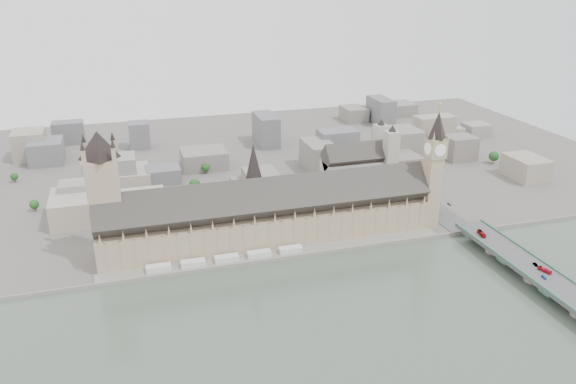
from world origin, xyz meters
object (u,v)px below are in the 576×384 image
object	(u,v)px
victoria_tower	(104,191)
car_approach	(449,204)
westminster_abbey	(359,169)
palace_of_westminster	(269,215)
car_blue	(544,277)
westminster_bridge	(526,270)
red_bus_south	(545,270)
car_silver	(535,264)
red_bus_north	(482,234)
elizabeth_tower	(434,162)

from	to	relation	value
victoria_tower	car_approach	size ratio (longest dim) A/B	19.16
westminster_abbey	car_approach	world-z (taller)	westminster_abbey
palace_of_westminster	victoria_tower	bearing A→B (deg)	177.04
palace_of_westminster	car_blue	xyz separation A→B (m)	(158.88, -127.93, -11.65)
westminster_bridge	car_blue	xyz separation A→B (m)	(-3.12, -20.73, 5.93)
victoria_tower	red_bus_south	xyz separation A→B (m)	(287.13, -127.17, -43.55)
car_silver	victoria_tower	bearing A→B (deg)	170.02
red_bus_north	palace_of_westminster	bearing A→B (deg)	170.08
elizabeth_tower	westminster_abbey	distance (m)	96.91
victoria_tower	red_bus_south	world-z (taller)	victoria_tower
elizabeth_tower	victoria_tower	xyz separation A→B (m)	(-260.00, 18.00, -2.88)
elizabeth_tower	car_silver	size ratio (longest dim) A/B	22.51
westminster_bridge	car_silver	size ratio (longest dim) A/B	68.04
car_silver	car_approach	world-z (taller)	car_silver
car_blue	elizabeth_tower	bearing A→B (deg)	109.78
car_blue	car_silver	world-z (taller)	car_blue
red_bus_north	car_silver	xyz separation A→B (m)	(7.93, -52.68, -0.78)
palace_of_westminster	car_blue	world-z (taller)	palace_of_westminster
palace_of_westminster	westminster_abbey	bearing A→B (deg)	34.17
red_bus_south	car_blue	world-z (taller)	red_bus_south
elizabeth_tower	westminster_abbey	bearing A→B (deg)	107.29
car_blue	car_approach	world-z (taller)	car_blue
red_bus_south	car_silver	distance (m)	9.44
westminster_abbey	car_blue	xyz separation A→B (m)	(47.96, -203.23, -14.03)
red_bus_south	car_silver	xyz separation A→B (m)	(0.20, 9.42, -0.62)
elizabeth_tower	car_blue	world-z (taller)	elizabeth_tower
car_blue	car_silver	distance (m)	17.69
victoria_tower	car_blue	world-z (taller)	victoria_tower
victoria_tower	westminster_bridge	size ratio (longest dim) A/B	0.31
elizabeth_tower	red_bus_north	size ratio (longest dim) A/B	9.53
westminster_bridge	westminster_abbey	world-z (taller)	westminster_abbey
red_bus_south	car_silver	world-z (taller)	red_bus_south
car_silver	elizabeth_tower	bearing A→B (deg)	117.63
victoria_tower	elizabeth_tower	bearing A→B (deg)	-3.96
car_silver	car_approach	distance (m)	113.49
red_bus_south	palace_of_westminster	bearing A→B (deg)	128.61
elizabeth_tower	car_approach	distance (m)	56.58
palace_of_westminster	car_silver	distance (m)	199.73
elizabeth_tower	car_approach	xyz separation A→B (m)	(28.22, 13.73, -47.08)
red_bus_north	car_blue	distance (m)	69.17
red_bus_north	red_bus_south	size ratio (longest dim) A/B	1.12
car_blue	car_silver	xyz separation A→B (m)	(6.45, 16.47, -0.01)
palace_of_westminster	westminster_abbey	size ratio (longest dim) A/B	3.90
car_blue	car_approach	xyz separation A→B (m)	(7.34, 129.96, -0.04)
elizabeth_tower	red_bus_south	distance (m)	121.70
car_blue	palace_of_westminster	bearing A→B (deg)	150.75
red_bus_north	car_silver	bearing A→B (deg)	-70.88
palace_of_westminster	elizabeth_tower	xyz separation A→B (m)	(138.00, -11.70, 35.38)
victoria_tower	car_approach	xyz separation A→B (m)	(288.22, -4.27, -44.20)
elizabeth_tower	red_bus_south	bearing A→B (deg)	-76.04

